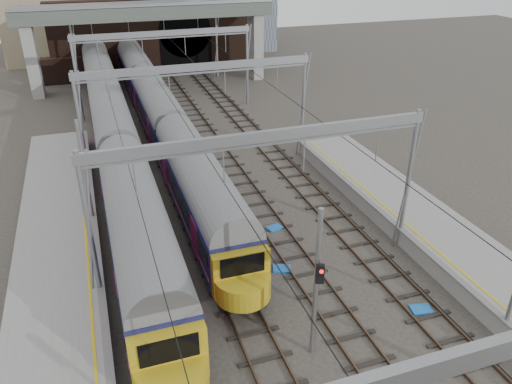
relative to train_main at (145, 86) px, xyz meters
name	(u,v)px	position (x,y,z in m)	size (l,w,h in m)	color
tracks	(227,209)	(2.00, -22.42, -2.45)	(14.40, 80.00, 0.22)	#4C3828
overhead_line	(199,84)	(2.00, -15.94, 4.09)	(16.80, 80.00, 8.00)	gray
retaining_wall	(155,38)	(3.40, 14.51, 1.86)	(28.00, 2.75, 9.00)	black
overbridge	(148,21)	(2.00, 8.58, 4.79)	(28.00, 3.00, 9.25)	gray
train_main	(145,86)	(0.00, 0.00, 0.00)	(2.78, 64.23, 4.79)	black
train_second	(105,96)	(-4.00, -2.62, 0.08)	(2.91, 67.19, 4.97)	black
signal_near_centre	(317,298)	(2.04, -35.48, 0.46)	(0.37, 0.46, 4.62)	black
equip_cover_a	(282,269)	(2.96, -29.57, -2.42)	(0.95, 0.67, 0.11)	blue
equip_cover_b	(274,228)	(4.05, -25.56, -2.42)	(0.90, 0.64, 0.11)	blue
equip_cover_c	(421,309)	(7.99, -34.70, -2.42)	(0.98, 0.69, 0.11)	blue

